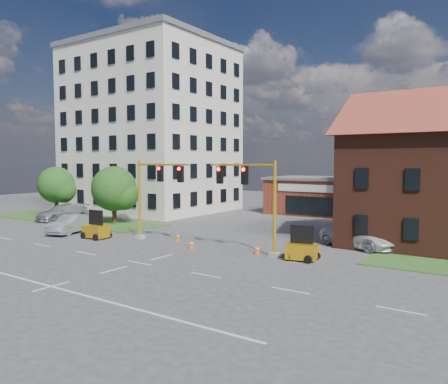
# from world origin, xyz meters

# --- Properties ---
(ground) EXTENTS (120.00, 120.00, 0.00)m
(ground) POSITION_xyz_m (0.00, 0.00, 0.00)
(ground) COLOR #3B3B3D
(ground) RESTS_ON ground
(grass_verge_nw) EXTENTS (22.00, 6.00, 0.08)m
(grass_verge_nw) POSITION_xyz_m (-20.00, 10.00, 0.04)
(grass_verge_nw) COLOR #275620
(grass_verge_nw) RESTS_ON ground
(lane_markings) EXTENTS (60.00, 36.00, 0.01)m
(lane_markings) POSITION_xyz_m (0.00, -3.00, 0.01)
(lane_markings) COLOR silver
(lane_markings) RESTS_ON ground
(office_block) EXTENTS (18.40, 15.40, 20.60)m
(office_block) POSITION_xyz_m (-20.00, 21.90, 10.31)
(office_block) COLOR beige
(office_block) RESTS_ON ground
(brick_shop) EXTENTS (12.40, 8.40, 4.30)m
(brick_shop) POSITION_xyz_m (0.00, 29.98, 2.16)
(brick_shop) COLOR maroon
(brick_shop) RESTS_ON ground
(tree_large) EXTENTS (7.60, 7.23, 10.30)m
(tree_large) POSITION_xyz_m (6.87, 27.08, 6.40)
(tree_large) COLOR #312212
(tree_large) RESTS_ON ground
(tree_nw_front) EXTENTS (4.62, 4.40, 5.67)m
(tree_nw_front) POSITION_xyz_m (-13.78, 10.58, 3.32)
(tree_nw_front) COLOR #312212
(tree_nw_front) RESTS_ON ground
(tree_nw_rear) EXTENTS (4.23, 4.03, 5.56)m
(tree_nw_rear) POSITION_xyz_m (-23.80, 11.08, 3.39)
(tree_nw_rear) COLOR #312212
(tree_nw_rear) RESTS_ON ground
(signal_mast_west) EXTENTS (5.30, 0.60, 6.20)m
(signal_mast_west) POSITION_xyz_m (-4.36, 6.00, 3.92)
(signal_mast_west) COLOR gray
(signal_mast_west) RESTS_ON ground
(signal_mast_east) EXTENTS (5.30, 0.60, 6.20)m
(signal_mast_east) POSITION_xyz_m (4.36, 6.00, 3.92)
(signal_mast_east) COLOR gray
(signal_mast_east) RESTS_ON ground
(trailer_west) EXTENTS (1.97, 1.36, 2.18)m
(trailer_west) POSITION_xyz_m (-8.94, 4.10, 0.68)
(trailer_west) COLOR orange
(trailer_west) RESTS_ON ground
(trailer_east) EXTENTS (2.02, 1.54, 2.08)m
(trailer_east) POSITION_xyz_m (7.80, 6.20, 0.65)
(trailer_east) COLOR orange
(trailer_east) RESTS_ON ground
(cone_a) EXTENTS (0.40, 0.40, 0.70)m
(cone_a) POSITION_xyz_m (-0.08, 5.10, 0.34)
(cone_a) COLOR #DF500B
(cone_a) RESTS_ON ground
(cone_b) EXTENTS (0.40, 0.40, 0.70)m
(cone_b) POSITION_xyz_m (-2.85, 6.92, 0.34)
(cone_b) COLOR #DF500B
(cone_b) RESTS_ON ground
(cone_c) EXTENTS (0.40, 0.40, 0.70)m
(cone_c) POSITION_xyz_m (4.70, 6.06, 0.34)
(cone_c) COLOR #DF500B
(cone_c) RESTS_ON ground
(cone_d) EXTENTS (0.40, 0.40, 0.70)m
(cone_d) POSITION_xyz_m (7.79, 8.75, 0.34)
(cone_d) COLOR #DF500B
(cone_d) RESTS_ON ground
(pickup_white) EXTENTS (6.49, 4.69, 1.64)m
(pickup_white) POSITION_xyz_m (9.58, 12.34, 0.82)
(pickup_white) COLOR silver
(pickup_white) RESTS_ON ground
(sedan_silver_front) EXTENTS (3.03, 5.04, 1.57)m
(sedan_silver_front) POSITION_xyz_m (-12.84, 4.64, 0.78)
(sedan_silver_front) COLOR #AAACB2
(sedan_silver_front) RESTS_ON ground
(sedan_silver_rear) EXTENTS (2.42, 5.60, 1.61)m
(sedan_silver_rear) POSITION_xyz_m (-20.67, 9.33, 0.80)
(sedan_silver_rear) COLOR #AAACB2
(sedan_silver_rear) RESTS_ON ground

